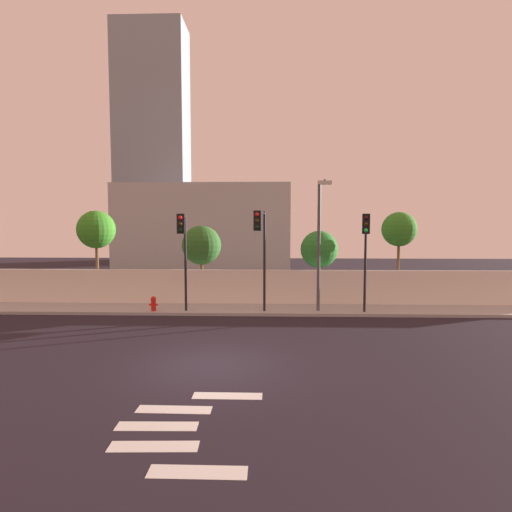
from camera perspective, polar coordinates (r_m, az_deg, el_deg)
ground_plane at (r=14.02m, az=-6.02°, el=-14.16°), size 80.00×80.00×0.00m
sidewalk at (r=21.88m, az=-3.06°, el=-7.11°), size 36.00×2.40×0.15m
perimeter_wall at (r=22.97m, az=-2.80°, el=-4.07°), size 36.00×0.18×1.80m
crosswalk_marking at (r=10.28m, az=-9.61°, el=-21.40°), size 3.20×3.85×0.01m
traffic_light_left at (r=19.90m, az=0.66°, el=2.26°), size 0.53×1.79×4.84m
traffic_light_center at (r=20.36m, az=-9.66°, el=1.97°), size 0.35×1.69×4.71m
traffic_light_right at (r=20.43m, az=14.34°, el=1.90°), size 0.56×1.68×4.70m
street_lamp_curbside at (r=20.77m, az=8.44°, el=2.78°), size 0.60×1.96×6.22m
fire_hydrant at (r=21.70m, az=-13.44°, el=-6.08°), size 0.44×0.26×0.73m
roadside_tree_leftmost at (r=25.82m, az=-20.43°, el=3.26°), size 2.13×2.13×5.13m
roadside_tree_midleft at (r=24.24m, az=-7.23°, el=1.41°), size 2.20×2.20×4.29m
roadside_tree_midright at (r=24.10m, az=8.37°, el=0.85°), size 2.06×2.06×4.01m
roadside_tree_rightmost at (r=24.94m, az=18.45°, el=3.32°), size 1.90×1.90×5.04m
low_building_distant at (r=37.07m, az=-6.81°, el=3.44°), size 14.37×6.00×7.60m
tower_on_skyline at (r=51.12m, az=-13.54°, el=14.06°), size 7.72×5.00×26.12m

